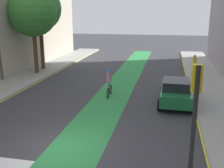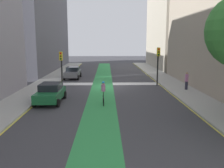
{
  "view_description": "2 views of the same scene",
  "coord_description": "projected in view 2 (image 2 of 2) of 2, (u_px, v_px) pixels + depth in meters",
  "views": [
    {
      "loc": [
        4.28,
        -9.54,
        5.53
      ],
      "look_at": [
        1.25,
        4.97,
        1.58
      ],
      "focal_mm": 43.37,
      "sensor_mm": 36.0,
      "label": 1
    },
    {
      "loc": [
        0.24,
        26.53,
        4.93
      ],
      "look_at": [
        -0.25,
        5.45,
        1.27
      ],
      "focal_mm": 38.85,
      "sensor_mm": 36.0,
      "label": 2
    }
  ],
  "objects": [
    {
      "name": "curb_stripe_left",
      "position": [
        162.0,
        87.0,
        27.11
      ],
      "size": [
        0.16,
        60.0,
        0.01
      ],
      "primitive_type": "cube",
      "color": "yellow",
      "rests_on": "ground_plane"
    },
    {
      "name": "traffic_signal_near_left",
      "position": [
        158.0,
        59.0,
        27.2
      ],
      "size": [
        0.35,
        0.52,
        4.33
      ],
      "color": "black",
      "rests_on": "ground_plane"
    },
    {
      "name": "curb_stripe_right",
      "position": [
        55.0,
        87.0,
        26.84
      ],
      "size": [
        0.16,
        60.0,
        0.01
      ],
      "primitive_type": "cube",
      "color": "yellow",
      "rests_on": "ground_plane"
    },
    {
      "name": "car_green_right_far",
      "position": [
        50.0,
        93.0,
        19.94
      ],
      "size": [
        2.07,
        4.23,
        1.57
      ],
      "color": "#196033",
      "rests_on": "ground_plane"
    },
    {
      "name": "car_grey_right_near",
      "position": [
        73.0,
        73.0,
        33.16
      ],
      "size": [
        2.05,
        4.22,
        1.57
      ],
      "color": "slate",
      "rests_on": "ground_plane"
    },
    {
      "name": "cyclist_in_lane",
      "position": [
        103.0,
        92.0,
        19.31
      ],
      "size": [
        0.32,
        1.73,
        1.86
      ],
      "color": "black",
      "rests_on": "ground_plane"
    },
    {
      "name": "sidewalk_left",
      "position": [
        175.0,
        86.0,
        27.14
      ],
      "size": [
        3.0,
        60.0,
        0.15
      ],
      "primitive_type": "cube",
      "color": "#9E9E99",
      "rests_on": "ground_plane"
    },
    {
      "name": "pedestrian_sidewalk_left_a",
      "position": [
        187.0,
        80.0,
        24.58
      ],
      "size": [
        0.34,
        0.34,
        1.8
      ],
      "color": "#262638",
      "rests_on": "sidewalk_left"
    },
    {
      "name": "bike_lane_paint",
      "position": [
        102.0,
        87.0,
        26.96
      ],
      "size": [
        2.4,
        60.0,
        0.01
      ],
      "primitive_type": "cube",
      "color": "#2D8C47",
      "rests_on": "ground_plane"
    },
    {
      "name": "traffic_signal_near_right",
      "position": [
        61.0,
        62.0,
        26.9
      ],
      "size": [
        0.35,
        0.52,
        3.88
      ],
      "color": "black",
      "rests_on": "ground_plane"
    },
    {
      "name": "buildings_left_row",
      "position": [
        217.0,
        12.0,
        27.59
      ],
      "size": [
        7.17,
        57.06,
        18.26
      ],
      "color": "#B2A893",
      "rests_on": "ground_plane"
    },
    {
      "name": "ground_plane",
      "position": [
        109.0,
        87.0,
        26.98
      ],
      "size": [
        120.0,
        120.0,
        0.0
      ],
      "primitive_type": "plane",
      "color": "#38383D"
    },
    {
      "name": "crosswalk_band",
      "position": [
        108.0,
        84.0,
        28.95
      ],
      "size": [
        12.0,
        1.8,
        0.01
      ],
      "primitive_type": "cube",
      "color": "silver",
      "rests_on": "ground_plane"
    },
    {
      "name": "sidewalk_right",
      "position": [
        41.0,
        86.0,
        26.79
      ],
      "size": [
        3.0,
        60.0,
        0.15
      ],
      "primitive_type": "cube",
      "color": "#9E9E99",
      "rests_on": "ground_plane"
    }
  ]
}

